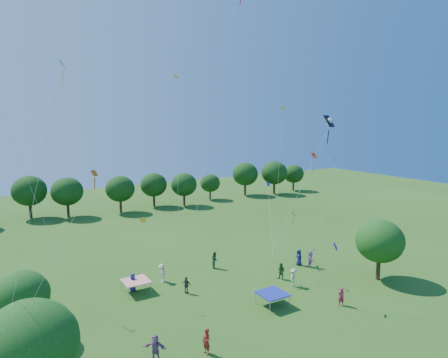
% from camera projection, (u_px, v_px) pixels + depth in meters
% --- Properties ---
extents(near_tree_west, '(4.84, 4.84, 6.23)m').
position_uv_depth(near_tree_west, '(29.00, 344.00, 19.83)').
color(near_tree_west, '#422B19').
rests_on(near_tree_west, ground).
extents(near_tree_north, '(3.82, 3.82, 5.02)m').
position_uv_depth(near_tree_north, '(21.00, 296.00, 26.99)').
color(near_tree_north, '#422B19').
rests_on(near_tree_north, ground).
extents(near_tree_east, '(4.49, 4.49, 5.81)m').
position_uv_depth(near_tree_east, '(380.00, 241.00, 37.54)').
color(near_tree_east, '#422B19').
rests_on(near_tree_east, ground).
extents(treeline, '(88.01, 8.77, 6.77)m').
position_uv_depth(treeline, '(80.00, 190.00, 63.12)').
color(treeline, '#422B19').
rests_on(treeline, ground).
extents(tent_red_stripe, '(2.20, 2.20, 1.10)m').
position_uv_depth(tent_red_stripe, '(136.00, 281.00, 35.11)').
color(tent_red_stripe, red).
rests_on(tent_red_stripe, ground).
extents(tent_blue, '(2.20, 2.20, 1.10)m').
position_uv_depth(tent_blue, '(272.00, 294.00, 32.54)').
color(tent_blue, '#172897').
rests_on(tent_blue, ground).
extents(crowd_person_0, '(0.72, 0.90, 1.61)m').
position_uv_depth(crowd_person_0, '(133.00, 282.00, 35.42)').
color(crowd_person_0, navy).
rests_on(crowd_person_0, ground).
extents(crowd_person_1, '(0.66, 0.55, 1.52)m').
position_uv_depth(crowd_person_1, '(341.00, 296.00, 32.67)').
color(crowd_person_1, '#A01D39').
rests_on(crowd_person_1, ground).
extents(crowd_person_2, '(0.70, 0.95, 1.73)m').
position_uv_depth(crowd_person_2, '(215.00, 260.00, 40.88)').
color(crowd_person_2, '#235232').
rests_on(crowd_person_2, ground).
extents(crowd_person_3, '(1.20, 1.00, 1.68)m').
position_uv_depth(crowd_person_3, '(294.00, 278.00, 36.37)').
color(crowd_person_3, '#BAB794').
rests_on(crowd_person_3, ground).
extents(crowd_person_5, '(1.42, 1.67, 1.75)m').
position_uv_depth(crowd_person_5, '(310.00, 259.00, 41.13)').
color(crowd_person_5, '#A162A8').
rests_on(crowd_person_5, ground).
extents(crowd_person_6, '(0.51, 0.86, 1.68)m').
position_uv_depth(crowd_person_6, '(299.00, 257.00, 41.71)').
color(crowd_person_6, '#1A1F4D').
rests_on(crowd_person_6, ground).
extents(crowd_person_7, '(0.70, 0.73, 1.66)m').
position_uv_depth(crowd_person_7, '(36.00, 310.00, 30.28)').
color(crowd_person_7, maroon).
rests_on(crowd_person_7, ground).
extents(crowd_person_8, '(0.71, 0.90, 1.62)m').
position_uv_depth(crowd_person_8, '(281.00, 271.00, 37.92)').
color(crowd_person_8, '#274E21').
rests_on(crowd_person_8, ground).
extents(crowd_person_9, '(0.57, 1.17, 1.76)m').
position_uv_depth(crowd_person_9, '(162.00, 273.00, 37.36)').
color(crowd_person_9, beige).
rests_on(crowd_person_9, ground).
extents(crowd_person_10, '(0.85, 0.94, 1.50)m').
position_uv_depth(crowd_person_10, '(186.00, 285.00, 34.93)').
color(crowd_person_10, '#403733').
rests_on(crowd_person_10, ground).
extents(crowd_person_11, '(1.50, 1.42, 1.63)m').
position_uv_depth(crowd_person_11, '(155.00, 347.00, 25.29)').
color(crowd_person_11, '#884F82').
rests_on(crowd_person_11, ground).
extents(crowd_person_12, '(0.91, 0.95, 1.74)m').
position_uv_depth(crowd_person_12, '(15.00, 328.00, 27.46)').
color(crowd_person_12, '#1C1C51').
rests_on(crowd_person_12, ground).
extents(crowd_person_13, '(0.52, 0.72, 1.76)m').
position_uv_depth(crowd_person_13, '(206.00, 342.00, 25.82)').
color(crowd_person_13, maroon).
rests_on(crowd_person_13, ground).
extents(pirate_kite, '(8.49, 1.03, 14.18)m').
position_uv_depth(pirate_kite, '(328.00, 125.00, 33.51)').
color(pirate_kite, black).
extents(red_high_kite, '(4.85, 1.95, 25.17)m').
position_uv_depth(red_high_kite, '(230.00, 31.00, 26.64)').
color(red_high_kite, red).
extents(small_kite_0, '(5.11, 3.61, 11.08)m').
position_uv_depth(small_kite_0, '(70.00, 224.00, 22.26)').
color(small_kite_0, '#DC560C').
extents(small_kite_1, '(2.13, 2.06, 10.42)m').
position_uv_depth(small_kite_1, '(314.00, 169.00, 40.96)').
color(small_kite_1, red).
extents(small_kite_2, '(0.89, 2.77, 5.88)m').
position_uv_depth(small_kite_2, '(143.00, 230.00, 33.10)').
color(small_kite_2, '#C68911').
extents(small_kite_3, '(2.62, 0.92, 10.87)m').
position_uv_depth(small_kite_3, '(331.00, 178.00, 32.47)').
color(small_kite_3, '#197D16').
extents(small_kite_4, '(5.35, 7.87, 6.38)m').
position_uv_depth(small_kite_4, '(269.00, 194.00, 47.11)').
color(small_kite_4, '#1417D0').
extents(small_kite_5, '(1.52, 2.23, 3.98)m').
position_uv_depth(small_kite_5, '(333.00, 250.00, 32.20)').
color(small_kite_5, '#691999').
extents(small_kite_6, '(3.84, 4.87, 16.71)m').
position_uv_depth(small_kite_6, '(44.00, 153.00, 20.61)').
color(small_kite_6, silver).
extents(small_kite_8, '(4.61, 4.79, 16.61)m').
position_uv_depth(small_kite_8, '(13.00, 144.00, 33.00)').
color(small_kite_8, red).
extents(small_kite_9, '(3.06, 6.52, 18.38)m').
position_uv_depth(small_kite_9, '(177.00, 131.00, 40.05)').
color(small_kite_9, '#D0920A').
extents(small_kite_10, '(1.63, 0.97, 15.23)m').
position_uv_depth(small_kite_10, '(281.00, 143.00, 39.69)').
color(small_kite_10, yellow).
extents(small_kite_11, '(1.05, 2.50, 5.37)m').
position_uv_depth(small_kite_11, '(292.00, 219.00, 37.32)').
color(small_kite_11, '#1E8E19').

